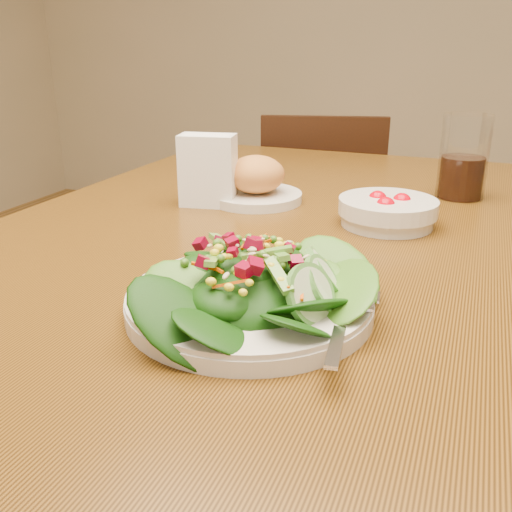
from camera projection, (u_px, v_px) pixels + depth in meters
name	position (u px, v px, depth m)	size (l,w,h in m)	color
dining_table	(271.00, 292.00, 0.92)	(0.90, 1.40, 0.75)	brown
chair_far	(319.00, 233.00, 1.86)	(0.47, 0.47, 0.83)	black
salad_plate	(257.00, 288.00, 0.62)	(0.27, 0.27, 0.08)	beige
bread_plate	(256.00, 183.00, 1.04)	(0.17, 0.17, 0.09)	beige
tomato_bowl	(387.00, 211.00, 0.91)	(0.16, 0.16, 0.05)	beige
drinking_glass	(463.00, 163.00, 1.06)	(0.09, 0.09, 0.15)	silver
napkin_holder	(208.00, 169.00, 1.01)	(0.11, 0.07, 0.13)	white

